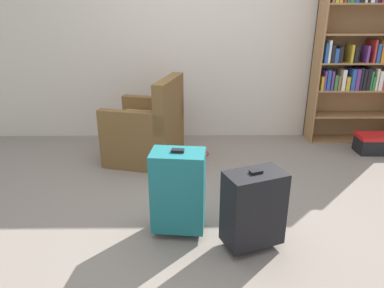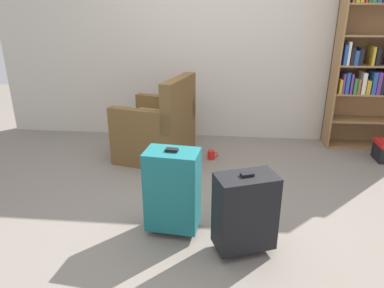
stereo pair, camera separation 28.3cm
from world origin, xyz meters
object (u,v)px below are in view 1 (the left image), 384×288
mug (202,154)px  suitcase_teal (178,190)px  suitcase_black (253,208)px  storage_box (377,143)px  armchair (148,132)px  bookshelf (360,54)px

mug → suitcase_teal: 1.42m
suitcase_black → suitcase_teal: size_ratio=0.89×
storage_box → suitcase_black: suitcase_black is taller
armchair → storage_box: armchair is taller
suitcase_black → armchair: bearing=119.4°
bookshelf → suitcase_black: 2.75m
suitcase_teal → armchair: bearing=104.9°
mug → suitcase_black: (0.29, -1.55, 0.26)m
bookshelf → storage_box: 1.04m
bookshelf → storage_box: bearing=-70.0°
storage_box → suitcase_black: 2.43m
armchair → suitcase_teal: bearing=-75.1°
armchair → storage_box: 2.61m
storage_box → suitcase_teal: 2.71m
bookshelf → storage_box: bookshelf is taller
mug → armchair: bearing=-179.4°
mug → suitcase_teal: suitcase_teal is taller
mug → suitcase_black: bearing=-79.6°
bookshelf → armchair: (-2.43, -0.59, -0.73)m
armchair → bookshelf: bearing=13.7°
armchair → suitcase_black: (0.87, -1.54, -0.01)m
suitcase_black → bookshelf: bearing=53.8°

